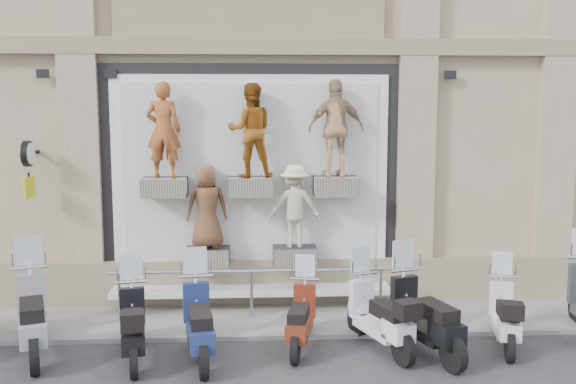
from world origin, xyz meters
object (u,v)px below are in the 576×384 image
at_px(guard_rail, 252,295).
at_px(scooter_f, 301,306).
at_px(clock_sign_bracket, 28,162).
at_px(scooter_g, 380,303).
at_px(scooter_e, 199,308).
at_px(scooter_h, 425,302).
at_px(scooter_c, 31,301).
at_px(scooter_i, 505,304).
at_px(scooter_d, 132,312).

bearing_deg(guard_rail, scooter_f, -60.81).
bearing_deg(clock_sign_bracket, scooter_g, -18.45).
distance_m(scooter_e, scooter_h, 3.42).
height_order(guard_rail, scooter_c, scooter_c).
relative_size(scooter_g, scooter_i, 1.08).
xyz_separation_m(scooter_c, scooter_d, (1.55, -0.27, -0.12)).
xyz_separation_m(clock_sign_bracket, scooter_d, (2.14, -2.16, -2.06)).
distance_m(scooter_d, scooter_e, 0.99).
bearing_deg(scooter_e, scooter_c, 164.26).
relative_size(scooter_c, scooter_d, 1.16).
relative_size(scooter_d, scooter_f, 1.07).
height_order(clock_sign_bracket, scooter_d, clock_sign_bracket).
bearing_deg(scooter_f, scooter_e, -155.73).
bearing_deg(scooter_f, scooter_c, -167.75).
height_order(guard_rail, scooter_h, scooter_h).
bearing_deg(scooter_i, scooter_g, -164.78).
bearing_deg(guard_rail, clock_sign_bracket, 173.16).
distance_m(guard_rail, clock_sign_bracket, 4.57).
bearing_deg(guard_rail, scooter_i, -20.10).
xyz_separation_m(scooter_e, scooter_f, (1.54, 0.35, -0.10)).
relative_size(scooter_c, scooter_f, 1.24).
relative_size(guard_rail, scooter_h, 2.49).
bearing_deg(scooter_h, scooter_i, -7.94).
height_order(scooter_e, scooter_h, scooter_h).
distance_m(guard_rail, scooter_g, 2.50).
relative_size(clock_sign_bracket, scooter_i, 0.59).
distance_m(scooter_g, scooter_h, 0.69).
distance_m(scooter_c, scooter_e, 2.56).
bearing_deg(clock_sign_bracket, guard_rail, -6.84).
relative_size(scooter_e, scooter_h, 0.96).
xyz_separation_m(guard_rail, scooter_e, (-0.78, -1.72, 0.33)).
distance_m(scooter_d, scooter_f, 2.55).
distance_m(guard_rail, scooter_d, 2.46).
bearing_deg(scooter_c, scooter_f, -18.59).
bearing_deg(scooter_g, clock_sign_bracket, 141.59).
distance_m(guard_rail, scooter_e, 1.91).
relative_size(scooter_d, scooter_e, 0.94).
height_order(clock_sign_bracket, scooter_g, clock_sign_bracket).
bearing_deg(scooter_e, scooter_i, -5.82).
bearing_deg(clock_sign_bracket, scooter_e, -35.01).
height_order(scooter_f, scooter_g, scooter_g).
relative_size(scooter_c, scooter_i, 1.22).
bearing_deg(guard_rail, scooter_e, -114.34).
xyz_separation_m(clock_sign_bracket, scooter_c, (0.59, -1.89, -1.94)).
relative_size(clock_sign_bracket, scooter_g, 0.55).
relative_size(scooter_g, scooter_h, 0.92).
distance_m(scooter_c, scooter_f, 4.08).
bearing_deg(scooter_h, scooter_c, 159.59).
xyz_separation_m(clock_sign_bracket, scooter_f, (4.67, -1.84, -2.11)).
xyz_separation_m(scooter_f, scooter_g, (1.21, -0.12, 0.07)).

